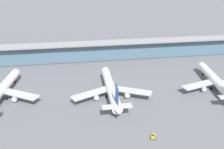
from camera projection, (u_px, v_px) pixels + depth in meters
The scene contains 6 objects.
ground_plane at pixel (117, 98), 133.50m from camera, with size 1200.00×1200.00×0.00m, color slate.
airliner_left_stand at pixel (1, 91), 130.97m from camera, with size 45.23×59.17×15.76m.
airliner_centre_stand at pixel (111, 88), 133.99m from camera, with size 45.51×59.09×15.76m.
airliner_right_stand at pixel (216, 81), 142.50m from camera, with size 44.80×58.93×15.76m.
service_truck_near_nose_yellow at pixel (153, 137), 100.42m from camera, with size 2.91×3.33×2.05m.
terminal_building at pixel (102, 51), 189.44m from camera, with size 244.62×12.80×15.20m.
Camera 1 is at (-22.34, -115.59, 64.39)m, focal length 38.03 mm.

